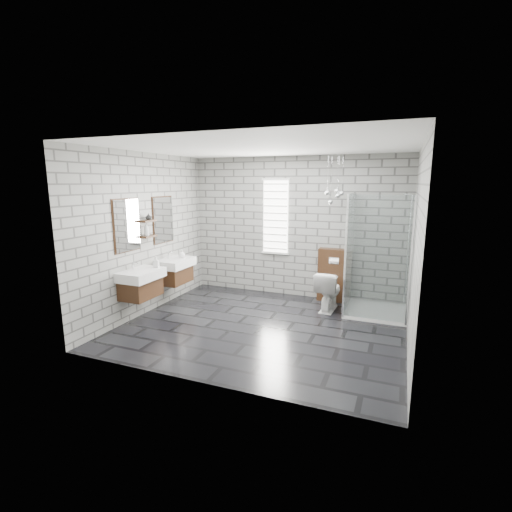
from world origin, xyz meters
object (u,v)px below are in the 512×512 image
Objects in this scene: vanity_left at (139,276)px; cistern_panel at (334,275)px; vanity_right at (173,264)px; shower_enclosure at (371,286)px; toilet at (329,290)px.

cistern_panel is at bearing 39.03° from vanity_left.
vanity_left is 1.00× the size of vanity_right.
vanity_right is 0.77× the size of shower_enclosure.
vanity_left is 1.57× the size of cistern_panel.
shower_enclosure reaches higher than toilet.
cistern_panel is at bearing 143.59° from shower_enclosure.
shower_enclosure reaches higher than vanity_right.
shower_enclosure is (0.70, -0.52, 0.00)m from cistern_panel.
vanity_right is 2.83m from toilet.
vanity_right is 2.25× the size of toilet.
cistern_panel reaches higher than toilet.
vanity_right is at bearing 90.00° from vanity_left.
vanity_left is 0.95m from vanity_right.
toilet is at bearing -179.05° from shower_enclosure.
cistern_panel is (2.71, 2.19, -0.26)m from vanity_left.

